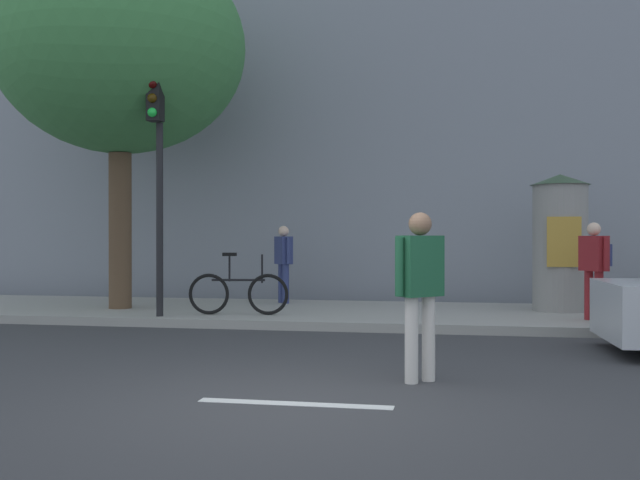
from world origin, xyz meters
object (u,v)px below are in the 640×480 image
Objects in this scene: traffic_light at (157,155)px; pedestrian_in_red_top at (284,258)px; street_tree at (120,48)px; bicycle_leaning at (238,293)px; pedestrian_in_light_jacket at (420,281)px; poster_column at (560,241)px; pedestrian_in_dark_shirt at (595,262)px.

traffic_light reaches higher than pedestrian_in_red_top.
bicycle_leaning is (2.56, -0.70, -4.59)m from street_tree.
pedestrian_in_light_jacket is at bearing -41.80° from street_tree.
poster_column is at bearing 70.41° from pedestrian_in_light_jacket.
pedestrian_in_light_jacket reaches higher than pedestrian_in_red_top.
traffic_light is at bearing -173.49° from pedestrian_in_dark_shirt.
traffic_light reaches higher than bicycle_leaning.
traffic_light is 2.54× the size of pedestrian_in_dark_shirt.
traffic_light is 2.75m from bicycle_leaning.
poster_column is at bearing 102.44° from pedestrian_in_dark_shirt.
street_tree is at bearing -150.08° from pedestrian_in_red_top.
pedestrian_in_light_jacket is at bearing -65.79° from pedestrian_in_red_top.
bicycle_leaning is at bearing 25.27° from traffic_light.
pedestrian_in_red_top is (-3.12, 6.94, 0.02)m from pedestrian_in_light_jacket.
street_tree is 8.95m from pedestrian_in_light_jacket.
pedestrian_in_red_top is (1.52, 2.92, -1.83)m from traffic_light.
bicycle_leaning is at bearing 126.22° from pedestrian_in_light_jacket.
pedestrian_in_red_top is 0.90× the size of bicycle_leaning.
pedestrian_in_dark_shirt is (8.55, -0.46, -4.03)m from street_tree.
pedestrian_in_red_top is at bearing 114.21° from pedestrian_in_light_jacket.
bicycle_leaning is at bearing -162.66° from poster_column.
street_tree is 4.41× the size of pedestrian_in_red_top.
pedestrian_in_light_jacket is (-2.27, -6.38, -0.38)m from poster_column.
poster_column is 6.79m from pedestrian_in_light_jacket.
street_tree reaches higher than bicycle_leaning.
pedestrian_in_red_top is 2.40m from bicycle_leaning.
street_tree is 5.30m from bicycle_leaning.
poster_column reaches higher than pedestrian_in_light_jacket.
bicycle_leaning is at bearing -15.21° from street_tree.
pedestrian_in_light_jacket reaches higher than bicycle_leaning.
traffic_light is 2.56× the size of pedestrian_in_red_top.
street_tree is (-1.30, 1.29, 2.22)m from traffic_light.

